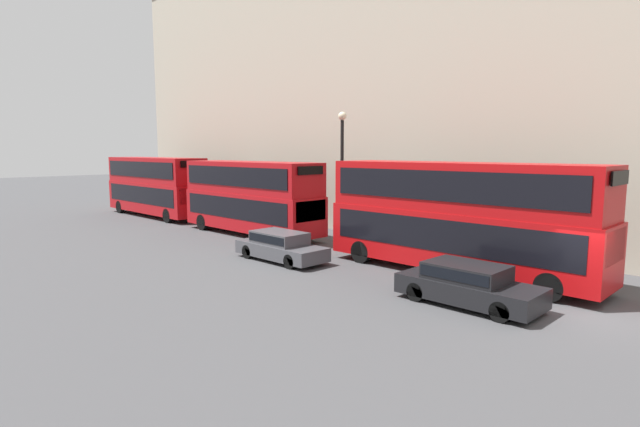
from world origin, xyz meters
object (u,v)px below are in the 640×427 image
object	(u,v)px
bus_third_in_queue	(155,184)
car_hatchback	(280,245)
bus_second_in_queue	(251,195)
pedestrian	(468,246)
car_dark_sedan	(468,283)
bus_leading	(458,214)

from	to	relation	value
bus_third_in_queue	car_hatchback	world-z (taller)	bus_third_in_queue
bus_second_in_queue	pedestrian	world-z (taller)	bus_second_in_queue
bus_second_in_queue	car_dark_sedan	world-z (taller)	bus_second_in_queue
pedestrian	car_dark_sedan	bearing A→B (deg)	-151.68
bus_second_in_queue	car_dark_sedan	size ratio (longest dim) A/B	2.24
bus_second_in_queue	pedestrian	distance (m)	13.28
bus_leading	car_hatchback	distance (m)	8.01
bus_third_in_queue	car_dark_sedan	xyz separation A→B (m)	(-3.40, -27.92, -1.74)
bus_leading	bus_second_in_queue	xyz separation A→B (m)	(-0.00, 13.67, -0.10)
car_dark_sedan	pedestrian	xyz separation A→B (m)	(5.60, 3.02, 0.05)
bus_second_in_queue	car_dark_sedan	bearing A→B (deg)	-101.99
bus_third_in_queue	pedestrian	world-z (taller)	bus_third_in_queue
car_hatchback	bus_leading	bearing A→B (deg)	-64.17
car_dark_sedan	bus_second_in_queue	bearing A→B (deg)	78.01
bus_second_in_queue	pedestrian	size ratio (longest dim) A/B	6.13
bus_third_in_queue	pedestrian	size ratio (longest dim) A/B	6.51
bus_leading	bus_second_in_queue	bearing A→B (deg)	90.00
pedestrian	bus_leading	bearing A→B (deg)	-163.04
bus_leading	pedestrian	size ratio (longest dim) A/B	6.77
car_dark_sedan	car_hatchback	xyz separation A→B (m)	(-0.00, 9.37, -0.02)
bus_leading	bus_third_in_queue	bearing A→B (deg)	90.00
bus_leading	pedestrian	xyz separation A→B (m)	(2.20, 0.67, -1.72)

